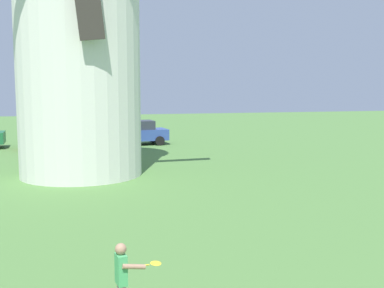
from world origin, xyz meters
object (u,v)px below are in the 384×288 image
object	(u,v)px
parked_car_red	(53,135)
parked_car_blue	(136,132)
windmill	(77,8)
player_far	(123,275)

from	to	relation	value
parked_car_red	parked_car_blue	size ratio (longest dim) A/B	0.98
windmill	player_far	world-z (taller)	windmill
player_far	parked_car_red	distance (m)	22.53
windmill	player_far	distance (m)	14.53
player_far	parked_car_red	bearing A→B (deg)	94.58
windmill	player_far	xyz separation A→B (m)	(0.35, -13.12, -6.23)
windmill	parked_car_red	distance (m)	11.27
windmill	parked_car_blue	world-z (taller)	windmill
player_far	parked_car_blue	distance (m)	23.16
windmill	parked_car_blue	distance (m)	12.13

